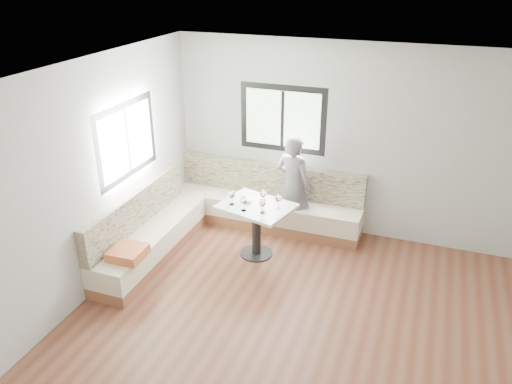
# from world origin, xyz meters

# --- Properties ---
(room) EXTENTS (5.01, 5.01, 2.81)m
(room) POSITION_xyz_m (-0.08, 0.08, 1.41)
(room) COLOR brown
(room) RESTS_ON ground
(banquette) EXTENTS (2.90, 2.80, 0.95)m
(banquette) POSITION_xyz_m (-1.59, 1.62, 0.33)
(banquette) COLOR brown
(banquette) RESTS_ON ground
(table) EXTENTS (1.08, 0.93, 0.76)m
(table) POSITION_xyz_m (-0.90, 1.39, 0.57)
(table) COLOR black
(table) RESTS_ON ground
(person) EXTENTS (0.64, 0.50, 1.53)m
(person) POSITION_xyz_m (-0.62, 2.18, 0.76)
(person) COLOR slate
(person) RESTS_ON ground
(olive_ramekin) EXTENTS (0.10, 0.10, 0.04)m
(olive_ramekin) POSITION_xyz_m (-1.04, 1.43, 0.79)
(olive_ramekin) COLOR white
(olive_ramekin) RESTS_ON table
(wine_glass_a) EXTENTS (0.09, 0.09, 0.21)m
(wine_glass_a) POSITION_xyz_m (-1.22, 1.30, 0.91)
(wine_glass_a) COLOR white
(wine_glass_a) RESTS_ON table
(wine_glass_b) EXTENTS (0.09, 0.09, 0.21)m
(wine_glass_b) POSITION_xyz_m (-1.00, 1.19, 0.91)
(wine_glass_b) COLOR white
(wine_glass_b) RESTS_ON table
(wine_glass_c) EXTENTS (0.09, 0.09, 0.21)m
(wine_glass_c) POSITION_xyz_m (-0.75, 1.21, 0.91)
(wine_glass_c) COLOR white
(wine_glass_c) RESTS_ON table
(wine_glass_d) EXTENTS (0.09, 0.09, 0.21)m
(wine_glass_d) POSITION_xyz_m (-0.83, 1.47, 0.91)
(wine_glass_d) COLOR white
(wine_glass_d) RESTS_ON table
(wine_glass_e) EXTENTS (0.09, 0.09, 0.21)m
(wine_glass_e) POSITION_xyz_m (-0.60, 1.41, 0.91)
(wine_glass_e) COLOR white
(wine_glass_e) RESTS_ON table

